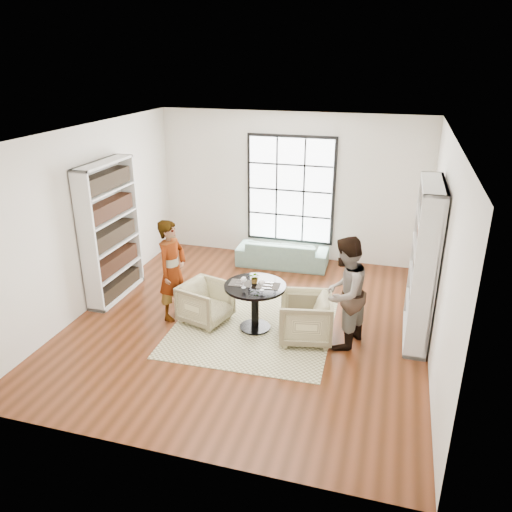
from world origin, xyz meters
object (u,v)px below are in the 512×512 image
(pedestal_table, at_px, (255,297))
(armchair_left, at_px, (206,303))
(armchair_right, at_px, (305,318))
(person_right, at_px, (344,293))
(wine_glass_right, at_px, (262,283))
(wine_glass_left, at_px, (244,280))
(flower_centerpiece, at_px, (255,278))
(sofa, at_px, (282,253))
(person_left, at_px, (172,270))

(pedestal_table, height_order, armchair_left, pedestal_table)
(armchair_right, relative_size, person_right, 0.46)
(pedestal_table, relative_size, wine_glass_right, 5.55)
(wine_glass_left, distance_m, flower_centerpiece, 0.24)
(armchair_left, distance_m, armchair_right, 1.64)
(pedestal_table, xyz_separation_m, wine_glass_left, (-0.14, -0.14, 0.34))
(sofa, distance_m, person_left, 2.92)
(armchair_right, distance_m, wine_glass_left, 1.08)
(armchair_left, xyz_separation_m, person_right, (2.18, -0.11, 0.52))
(wine_glass_left, bearing_deg, armchair_right, 2.93)
(armchair_right, distance_m, wine_glass_right, 0.84)
(wine_glass_right, bearing_deg, sofa, 96.71)
(person_right, height_order, wine_glass_left, person_right)
(person_left, height_order, wine_glass_left, person_left)
(sofa, height_order, person_right, person_right)
(armchair_left, relative_size, wine_glass_right, 4.23)
(armchair_right, height_order, wine_glass_left, wine_glass_left)
(person_left, bearing_deg, person_right, -82.03)
(armchair_left, distance_m, flower_centerpiece, 0.96)
(wine_glass_right, bearing_deg, flower_centerpiece, 128.89)
(sofa, bearing_deg, armchair_right, 107.71)
(armchair_right, bearing_deg, flower_centerpiece, -111.75)
(person_left, relative_size, flower_centerpiece, 8.77)
(armchair_left, distance_m, person_left, 0.74)
(person_right, distance_m, wine_glass_left, 1.50)
(armchair_right, distance_m, flower_centerpiece, 0.97)
(person_right, xyz_separation_m, wine_glass_right, (-1.21, -0.05, 0.03))
(sofa, height_order, wine_glass_right, wine_glass_right)
(wine_glass_left, bearing_deg, person_left, 172.82)
(armchair_right, height_order, person_right, person_right)
(pedestal_table, height_order, person_left, person_left)
(armchair_right, relative_size, wine_glass_left, 4.31)
(pedestal_table, relative_size, armchair_left, 1.31)
(sofa, height_order, armchair_right, armchair_right)
(person_right, height_order, flower_centerpiece, person_right)
(wine_glass_left, height_order, flower_centerpiece, flower_centerpiece)
(person_right, bearing_deg, armchair_left, -74.10)
(wine_glass_left, bearing_deg, person_right, 1.85)
(sofa, relative_size, armchair_left, 2.53)
(armchair_right, xyz_separation_m, wine_glass_right, (-0.66, -0.05, 0.52))
(wine_glass_left, bearing_deg, flower_centerpiece, 59.50)
(pedestal_table, xyz_separation_m, armchair_left, (-0.83, 0.02, -0.22))
(armchair_left, relative_size, armchair_right, 0.92)
(armchair_right, height_order, person_left, person_left)
(sofa, height_order, armchair_left, armchair_left)
(armchair_left, bearing_deg, sofa, 1.85)
(armchair_right, xyz_separation_m, person_right, (0.55, 0.00, 0.49))
(wine_glass_right, bearing_deg, wine_glass_left, 179.64)
(sofa, relative_size, flower_centerpiece, 9.65)
(flower_centerpiece, bearing_deg, armchair_right, -10.82)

